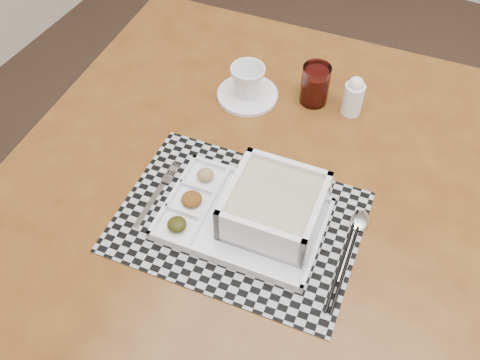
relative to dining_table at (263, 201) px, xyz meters
name	(u,v)px	position (x,y,z in m)	size (l,w,h in m)	color
dining_table	(263,201)	(0.00, 0.00, 0.00)	(1.20, 1.20, 0.83)	#572B0F
placemat	(239,221)	(0.00, -0.13, 0.09)	(0.48, 0.35, 0.00)	#A0A1A8
serving_tray	(265,210)	(0.05, -0.11, 0.12)	(0.34, 0.25, 0.10)	white
fork	(159,193)	(-0.18, -0.14, 0.09)	(0.03, 0.19, 0.00)	silver
spoon	(358,226)	(0.22, -0.03, 0.09)	(0.04, 0.18, 0.01)	silver
chopsticks	(345,259)	(0.23, -0.12, 0.09)	(0.04, 0.24, 0.01)	black
saucer	(247,95)	(-0.15, 0.21, 0.09)	(0.15, 0.15, 0.01)	white
cup	(248,81)	(-0.15, 0.21, 0.13)	(0.08, 0.08, 0.08)	white
juice_glass	(315,86)	(0.00, 0.28, 0.13)	(0.07, 0.07, 0.10)	white
creamer_bottle	(353,96)	(0.10, 0.28, 0.14)	(0.05, 0.05, 0.10)	white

